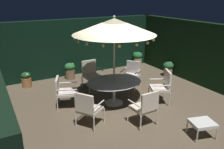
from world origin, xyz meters
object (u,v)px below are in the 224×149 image
object	(u,v)px
patio_chair_northeast	(145,106)
potted_plant_back_left	(26,79)
patio_chair_east	(163,85)
potted_plant_left_far	(87,67)
patio_dining_table	(114,85)
potted_plant_front_corner	(70,70)
potted_plant_right_far	(138,58)
patio_umbrella	(114,27)
patio_chair_north	(88,107)
patio_chair_southeast	(132,73)
ottoman_footrest	(202,124)
patio_chair_south	(91,73)
patio_chair_southwest	(64,90)
potted_plant_back_right	(168,68)

from	to	relation	value
patio_chair_northeast	potted_plant_back_left	distance (m)	4.84
patio_chair_northeast	patio_chair_east	bearing A→B (deg)	33.29
potted_plant_left_far	patio_dining_table	bearing A→B (deg)	-97.38
patio_chair_northeast	potted_plant_front_corner	distance (m)	4.38
potted_plant_right_far	potted_plant_back_left	xyz separation A→B (m)	(-5.15, -0.26, -0.07)
patio_umbrella	potted_plant_front_corner	bearing A→B (deg)	98.84
patio_chair_north	patio_chair_southeast	bearing A→B (deg)	34.98
ottoman_footrest	patio_chair_south	bearing A→B (deg)	104.35
potted_plant_back_left	patio_chair_north	bearing A→B (deg)	-76.26
patio_chair_northeast	patio_chair_southwest	size ratio (longest dim) A/B	1.06
patio_chair_north	patio_chair_southeast	distance (m)	3.03
patio_chair_north	patio_chair_south	world-z (taller)	patio_chair_south
potted_plant_front_corner	patio_chair_northeast	bearing A→B (deg)	-83.31
patio_dining_table	potted_plant_back_right	bearing A→B (deg)	19.92
patio_chair_east	patio_chair_southeast	xyz separation A→B (m)	(-0.13, 1.55, -0.06)
potted_plant_right_far	patio_chair_east	bearing A→B (deg)	-113.85
patio_chair_east	potted_plant_right_far	world-z (taller)	patio_chair_east
patio_chair_north	potted_plant_right_far	world-z (taller)	patio_chair_north
patio_chair_east	patio_chair_south	world-z (taller)	patio_chair_east
patio_chair_north	patio_chair_south	xyz separation A→B (m)	(1.16, 2.37, 0.04)
patio_chair_south	potted_plant_back_right	bearing A→B (deg)	-5.77
ottoman_footrest	patio_chair_southeast	bearing A→B (deg)	85.51
ottoman_footrest	potted_plant_back_left	size ratio (longest dim) A/B	1.17
patio_chair_north	potted_plant_left_far	world-z (taller)	patio_chair_north
potted_plant_front_corner	potted_plant_back_left	world-z (taller)	potted_plant_front_corner
patio_chair_northeast	patio_chair_north	bearing A→B (deg)	153.37
patio_umbrella	patio_chair_southwest	world-z (taller)	patio_umbrella
potted_plant_front_corner	potted_plant_right_far	distance (m)	3.45
patio_umbrella	patio_chair_northeast	distance (m)	2.39
potted_plant_front_corner	potted_plant_back_right	size ratio (longest dim) A/B	1.08
patio_chair_northeast	potted_plant_right_far	bearing A→B (deg)	57.23
patio_dining_table	potted_plant_back_right	size ratio (longest dim) A/B	2.86
patio_dining_table	potted_plant_right_far	distance (m)	4.29
patio_chair_north	ottoman_footrest	bearing A→B (deg)	-38.23
patio_chair_northeast	ottoman_footrest	xyz separation A→B (m)	(0.89, -1.08, -0.21)
patio_umbrella	potted_plant_left_far	world-z (taller)	patio_umbrella
patio_chair_east	potted_plant_back_left	size ratio (longest dim) A/B	1.84
patio_chair_north	patio_chair_east	world-z (taller)	patio_chair_east
potted_plant_back_right	potted_plant_right_far	bearing A→B (deg)	97.57
patio_chair_south	potted_plant_right_far	distance (m)	3.46
ottoman_footrest	potted_plant_right_far	bearing A→B (deg)	70.05
patio_chair_northeast	potted_plant_left_far	size ratio (longest dim) A/B	1.73
patio_chair_southwest	potted_plant_back_left	world-z (taller)	patio_chair_southwest
potted_plant_back_left	patio_chair_northeast	bearing A→B (deg)	-62.78
patio_dining_table	patio_umbrella	size ratio (longest dim) A/B	0.64
patio_dining_table	patio_chair_north	bearing A→B (deg)	-145.71
patio_chair_south	patio_chair_southwest	bearing A→B (deg)	-143.77
patio_chair_southeast	potted_plant_back_right	distance (m)	2.05
patio_chair_southeast	patio_chair_south	xyz separation A→B (m)	(-1.32, 0.63, 0.04)
patio_chair_southeast	patio_chair_southwest	bearing A→B (deg)	-172.82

